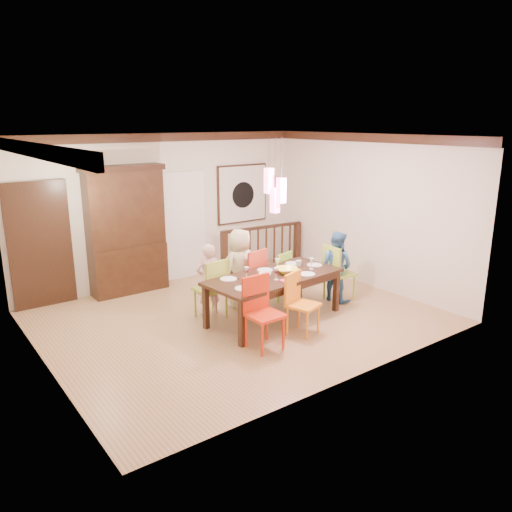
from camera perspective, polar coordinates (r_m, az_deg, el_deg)
floor at (r=8.28m, az=-1.99°, el=-6.99°), size 6.00×6.00×0.00m
ceiling at (r=7.67m, az=-2.20°, el=13.50°), size 6.00×6.00×0.00m
wall_back at (r=9.98m, az=-10.24°, el=5.31°), size 6.00×0.00×6.00m
wall_left at (r=6.69m, az=-23.84°, el=-0.67°), size 0.00×5.00×5.00m
wall_right at (r=9.82m, az=12.59°, el=5.03°), size 0.00×5.00×5.00m
crown_molding at (r=7.67m, az=-2.19°, el=12.90°), size 6.00×5.00×0.16m
panel_door at (r=9.23m, az=-23.43°, el=0.94°), size 1.04×0.07×2.24m
white_doorway at (r=10.18m, az=-8.28°, el=3.29°), size 0.97×0.05×2.22m
painting at (r=10.82m, az=-1.57°, el=7.11°), size 1.25×0.06×1.25m
pendant_cluster at (r=7.65m, az=2.19°, el=7.53°), size 0.27×0.21×1.14m
dining_table at (r=7.97m, az=2.08°, el=-2.75°), size 2.33×1.22×0.75m
chair_far_left at (r=8.12m, az=-5.24°, el=-3.20°), size 0.49×0.49×1.00m
chair_far_mid at (r=8.63m, az=-0.84°, el=-1.95°), size 0.54×0.54×1.02m
chair_far_right at (r=8.97m, az=2.36°, el=-1.78°), size 0.49×0.49×0.88m
chair_near_left at (r=6.99m, az=1.00°, el=-6.08°), size 0.47×0.47×1.03m
chair_near_mid at (r=7.52m, az=5.43°, el=-5.03°), size 0.53×0.53×0.94m
chair_end_right at (r=8.99m, az=9.57°, el=-1.43°), size 0.49×0.49×1.02m
china_hutch at (r=9.48m, az=-14.62°, el=2.90°), size 1.50×0.46×2.36m
balustrade at (r=10.72m, az=0.72°, el=1.04°), size 1.97×0.26×0.96m
person_far_left at (r=8.23m, az=-5.49°, el=-2.71°), size 0.47×0.33×1.21m
person_far_mid at (r=8.55m, az=-1.82°, el=-1.40°), size 0.75×0.58×1.37m
person_end_right at (r=8.96m, az=9.16°, el=-1.15°), size 0.59×0.70×1.27m
serving_bowl at (r=8.06m, az=3.55°, el=-1.65°), size 0.46×0.46×0.09m
small_bowl at (r=7.87m, az=1.03°, el=-2.15°), size 0.25×0.25×0.06m
cup_left at (r=7.54m, az=0.69°, el=-2.73°), size 0.16×0.16×0.11m
cup_right at (r=8.45m, az=4.90°, el=-0.83°), size 0.12×0.12×0.10m
plate_far_left at (r=7.74m, az=-3.16°, el=-2.64°), size 0.26×0.26×0.01m
plate_far_mid at (r=8.18m, az=1.03°, el=-1.62°), size 0.26×0.26×0.01m
plate_far_right at (r=8.58m, az=4.23°, el=-0.87°), size 0.26×0.26×0.01m
plate_near_left at (r=7.30m, az=-1.44°, el=-3.74°), size 0.26×0.26×0.01m
plate_near_mid at (r=8.02m, az=5.86°, el=-2.07°), size 0.26×0.26×0.01m
plate_end_right at (r=8.53m, az=6.71°, el=-1.03°), size 0.26×0.26×0.01m
wine_glass_a at (r=7.74m, az=-1.09°, el=-1.95°), size 0.08×0.08×0.19m
wine_glass_b at (r=8.21m, az=2.46°, el=-0.94°), size 0.08×0.08×0.19m
wine_glass_c at (r=7.70m, az=2.30°, el=-2.05°), size 0.08×0.08×0.19m
wine_glass_d at (r=8.29m, az=6.37°, el=-0.87°), size 0.08×0.08×0.19m
napkin at (r=7.68m, az=3.43°, el=-2.80°), size 0.18×0.14×0.01m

